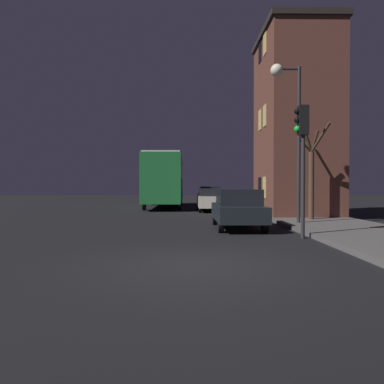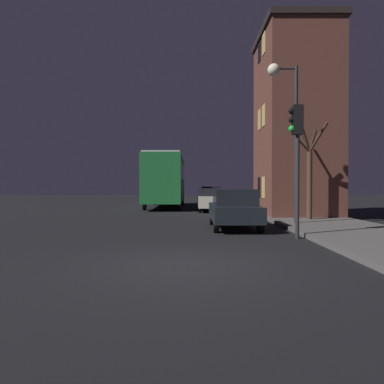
% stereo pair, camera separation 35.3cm
% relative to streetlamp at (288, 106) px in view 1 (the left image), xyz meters
% --- Properties ---
extents(ground_plane, '(120.00, 120.00, 0.00)m').
position_rel_streetlamp_xyz_m(ground_plane, '(-3.83, -7.26, -4.80)').
color(ground_plane, black).
extents(brick_building, '(3.77, 5.41, 9.69)m').
position_rel_streetlamp_xyz_m(brick_building, '(1.76, 4.94, 0.20)').
color(brick_building, brown).
rests_on(brick_building, sidewalk).
extents(streetlamp, '(1.22, 0.50, 6.35)m').
position_rel_streetlamp_xyz_m(streetlamp, '(0.00, 0.00, 0.00)').
color(streetlamp, '#28282B').
rests_on(streetlamp, sidewalk).
extents(traffic_light, '(0.43, 0.24, 4.07)m').
position_rel_streetlamp_xyz_m(traffic_light, '(-0.52, -3.56, -1.88)').
color(traffic_light, '#28282B').
rests_on(traffic_light, ground).
extents(bare_tree, '(1.15, 1.41, 4.23)m').
position_rel_streetlamp_xyz_m(bare_tree, '(1.47, 1.51, -2.53)').
color(bare_tree, '#473323').
rests_on(bare_tree, sidewalk).
extents(bus, '(2.58, 10.82, 3.86)m').
position_rel_streetlamp_xyz_m(bus, '(-5.68, 13.52, -2.52)').
color(bus, '#1E6B33').
rests_on(bus, ground).
extents(car_near_lane, '(1.71, 4.13, 1.49)m').
position_rel_streetlamp_xyz_m(car_near_lane, '(-2.11, -0.79, -4.03)').
color(car_near_lane, black).
rests_on(car_near_lane, ground).
extents(car_mid_lane, '(1.75, 4.58, 1.46)m').
position_rel_streetlamp_xyz_m(car_mid_lane, '(-2.44, 9.13, -4.04)').
color(car_mid_lane, beige).
rests_on(car_mid_lane, ground).
extents(car_far_lane, '(1.79, 4.34, 1.58)m').
position_rel_streetlamp_xyz_m(car_far_lane, '(-2.14, 16.49, -3.98)').
color(car_far_lane, olive).
rests_on(car_far_lane, ground).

